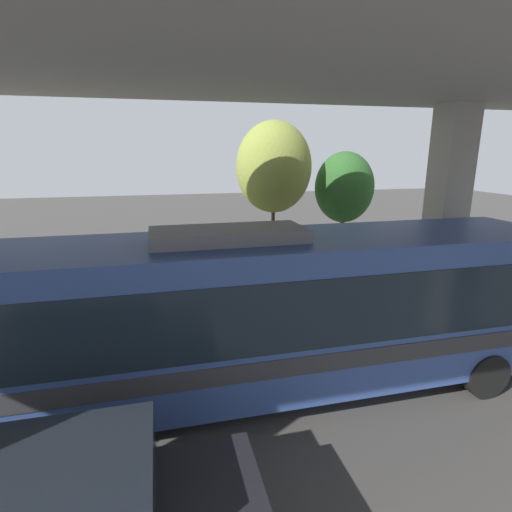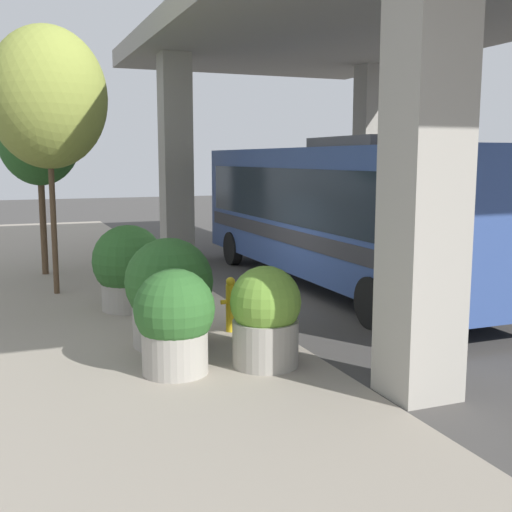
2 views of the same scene
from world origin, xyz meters
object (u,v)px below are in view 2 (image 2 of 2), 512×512
object	(u,v)px
planter_front	(129,268)
street_tree_near	(39,137)
planter_middle	(170,293)
planter_extra	(175,321)
planter_back	(266,317)
fire_hydrant	(231,305)
street_tree_far	(48,98)
bus	(335,207)

from	to	relation	value
planter_front	street_tree_near	xyz separation A→B (m)	(-1.39, 5.09, 2.87)
planter_middle	planter_extra	xyz separation A→B (m)	(-0.29, -1.47, -0.11)
planter_front	planter_back	distance (m)	4.70
planter_middle	planter_extra	size ratio (longest dim) A/B	1.17
street_tree_near	planter_extra	bearing A→B (deg)	-82.39
street_tree_near	fire_hydrant	bearing A→B (deg)	-69.60
planter_back	street_tree_far	distance (m)	8.19
fire_hydrant	bus	bearing A→B (deg)	38.94
planter_front	street_tree_far	world-z (taller)	street_tree_far
planter_extra	street_tree_near	bearing A→B (deg)	97.61
bus	planter_front	distance (m)	5.39
planter_front	planter_back	size ratio (longest dim) A/B	1.15
bus	street_tree_near	world-z (taller)	street_tree_near
planter_back	planter_extra	size ratio (longest dim) A/B	0.99
bus	street_tree_far	distance (m)	7.23
fire_hydrant	planter_back	world-z (taller)	planter_back
planter_front	planter_extra	distance (m)	4.36
planter_extra	bus	bearing A→B (deg)	42.86
planter_back	street_tree_far	world-z (taller)	street_tree_far
planter_extra	street_tree_far	distance (m)	7.70
bus	fire_hydrant	distance (m)	5.13
fire_hydrant	street_tree_far	bearing A→B (deg)	119.97
fire_hydrant	planter_middle	bearing A→B (deg)	-161.21
planter_middle	street_tree_far	size ratio (longest dim) A/B	0.30
planter_back	street_tree_far	xyz separation A→B (m)	(-2.58, 6.80, 3.78)
planter_back	planter_extra	bearing A→B (deg)	173.10
street_tree_near	street_tree_far	xyz separation A→B (m)	(0.08, -2.82, 0.78)
street_tree_near	planter_back	bearing A→B (deg)	-74.56
fire_hydrant	street_tree_far	xyz separation A→B (m)	(-2.73, 4.73, 4.04)
fire_hydrant	planter_middle	world-z (taller)	planter_middle
fire_hydrant	street_tree_near	xyz separation A→B (m)	(-2.81, 7.55, 3.26)
planter_middle	street_tree_far	distance (m)	6.48
bus	street_tree_far	bearing A→B (deg)	165.92
planter_middle	planter_back	bearing A→B (deg)	-55.98
bus	planter_front	bearing A→B (deg)	-173.18
fire_hydrant	planter_middle	size ratio (longest dim) A/B	0.56
fire_hydrant	street_tree_near	distance (m)	8.69
bus	street_tree_near	bearing A→B (deg)	146.09
planter_front	street_tree_far	size ratio (longest dim) A/B	0.30
street_tree_near	street_tree_far	world-z (taller)	street_tree_far
bus	street_tree_near	size ratio (longest dim) A/B	2.30
planter_front	planter_extra	size ratio (longest dim) A/B	1.14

